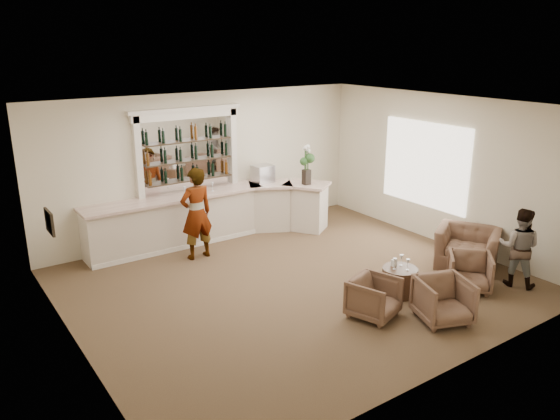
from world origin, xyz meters
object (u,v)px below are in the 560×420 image
Objects in this scene: armchair_far at (467,247)px; espresso_machine at (263,174)px; armchair_center at (443,300)px; sommelier at (196,214)px; flower_vase at (307,162)px; bar_counter at (213,216)px; guest at (519,247)px; armchair_left at (374,298)px; armchair_right at (470,272)px; cocktail_table at (399,281)px.

armchair_far is 2.58× the size of espresso_machine.
armchair_center is at bearing -95.37° from espresso_machine.
flower_vase is at bearing 179.08° from sommelier.
espresso_machine reaches higher than armchair_center.
bar_counter is 2.50m from flower_vase.
bar_counter is 3.82× the size of guest.
sommelier is 5.19m from armchair_center.
armchair_left is 0.99× the size of armchair_right.
armchair_center is at bearing -112.65° from armchair_right.
bar_counter is 7.57× the size of armchair_right.
armchair_left is at bearing -110.90° from armchair_far.
sommelier is 2.57× the size of armchair_right.
armchair_right is 1.15m from armchair_far.
bar_counter is at bearing 6.20° from guest.
armchair_far is 4.04m from flower_vase.
espresso_machine is (0.16, 5.60, 0.98)m from armchair_center.
bar_counter is 5.54m from armchair_far.
armchair_center is at bearing -100.30° from flower_vase.
espresso_machine is 1.11m from flower_vase.
armchair_right is 5.33m from espresso_machine.
armchair_left is 2.19m from armchair_right.
armchair_right is (2.18, -0.24, 0.00)m from armchair_left.
sommelier is 6.28m from guest.
armchair_right is at bearing -26.16° from cocktail_table.
cocktail_table is at bearing 38.27° from guest.
cocktail_table is 0.84× the size of armchair_right.
guest reaches higher than armchair_far.
bar_counter is 7.06× the size of armchair_center.
bar_counter reaches higher than armchair_far.
armchair_left is 4.61m from flower_vase.
armchair_far is 4.93m from espresso_machine.
sommelier reaches higher than armchair_center.
bar_counter is at bearing 162.14° from flower_vase.
flower_vase reaches higher than sommelier.
armchair_far is at bearing 49.51° from armchair_center.
flower_vase is (0.72, -0.78, 0.33)m from espresso_machine.
sommelier is at bearing -159.16° from armchair_far.
armchair_left reaches higher than cocktail_table.
bar_counter is 4.65m from cocktail_table.
cocktail_table is at bearing -93.76° from espresso_machine.
armchair_far is (2.09, 0.14, 0.14)m from cocktail_table.
cocktail_table is 4.63m from espresso_machine.
guest is 5.88m from espresso_machine.
bar_counter is 1.17m from sommelier.
cocktail_table is at bearing -159.38° from armchair_right.
espresso_machine reaches higher than guest.
bar_counter reaches higher than armchair_left.
cocktail_table is at bearing 102.45° from armchair_center.
cocktail_table is at bearing -116.16° from armchair_far.
armchair_far is (4.29, -3.49, -0.58)m from sommelier.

